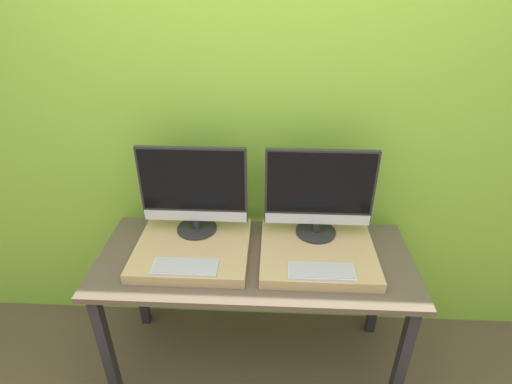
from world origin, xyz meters
name	(u,v)px	position (x,y,z in m)	size (l,w,h in m)	color
wall_back	(258,128)	(0.00, 0.72, 1.30)	(8.00, 0.04, 2.60)	#8CC638
workbench	(255,271)	(0.00, 0.32, 0.68)	(1.56, 0.65, 0.77)	brown
wooden_riser_left	(193,249)	(-0.31, 0.34, 0.79)	(0.56, 0.49, 0.05)	tan
monitor_left	(194,189)	(-0.31, 0.48, 1.06)	(0.54, 0.21, 0.47)	#282828
keyboard_left	(185,267)	(-0.31, 0.17, 0.83)	(0.30, 0.12, 0.01)	silver
wooden_riser_right	(317,253)	(0.31, 0.34, 0.79)	(0.56, 0.49, 0.05)	tan
monitor_right	(319,192)	(0.31, 0.48, 1.06)	(0.54, 0.21, 0.47)	#282828
keyboard_right	(321,271)	(0.31, 0.17, 0.83)	(0.30, 0.12, 0.01)	silver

